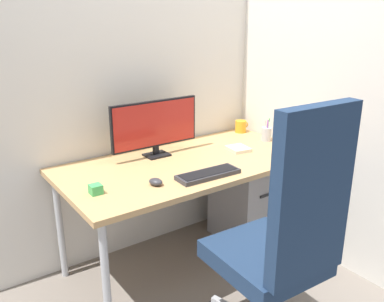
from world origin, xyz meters
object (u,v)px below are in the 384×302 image
Objects in this scene: mouse at (156,182)px; keyboard at (208,174)px; pen_holder at (266,134)px; coffee_mug at (241,126)px; office_chair at (284,235)px; monitor at (155,125)px; filing_cabinet at (248,198)px; desk_clamp_accessory at (96,189)px; notebook at (238,149)px.

keyboard is at bearing -31.23° from mouse.
pen_holder is 1.39× the size of coffee_mug.
office_chair is 1.24m from pen_holder.
monitor is at bearing 91.69° from office_chair.
mouse is (-0.96, -0.25, 0.46)m from filing_cabinet.
office_chair is at bearing -125.25° from filing_cabinet.
monitor is 0.70m from desk_clamp_accessory.
coffee_mug is at bearing 17.36° from desk_clamp_accessory.
keyboard is 0.32m from mouse.
keyboard is (-0.64, -0.32, 0.45)m from filing_cabinet.
desk_clamp_accessory is at bearing 128.17° from office_chair.
pen_holder reaches higher than coffee_mug.
desk_clamp_accessory reaches higher than notebook.
keyboard is at bearing -83.53° from monitor.
monitor is 0.54m from mouse.
monitor is at bearing -173.56° from coffee_mug.
monitor is at bearing 96.47° from keyboard.
pen_holder is at bearing 21.65° from keyboard.
mouse reaches higher than notebook.
coffee_mug is (0.32, 0.34, 0.04)m from notebook.
coffee_mug is (0.84, 0.10, -0.16)m from monitor.
monitor is at bearing 39.98° from mouse.
desk_clamp_accessory is (-0.63, 0.15, 0.01)m from keyboard.
filing_cabinet is 10.12× the size of desk_clamp_accessory.
keyboard is 2.32× the size of pen_holder.
pen_holder is at bearing -12.55° from monitor.
office_chair is 2.10× the size of monitor.
pen_holder is at bearing -2.91° from filing_cabinet.
pen_holder is at bearing 6.45° from desk_clamp_accessory.
mouse is 0.69× the size of coffee_mug.
desk_clamp_accessory is (-1.42, -0.16, -0.03)m from pen_holder.
notebook is (-0.32, -0.05, -0.04)m from pen_holder.
office_chair reaches higher than mouse.
mouse is at bearing -154.38° from coffee_mug.
desk_clamp_accessory is at bearing -173.55° from pen_holder.
pen_holder is at bearing -89.76° from coffee_mug.
keyboard is 2.57× the size of notebook.
notebook is 1.25× the size of coffee_mug.
keyboard is 6.34× the size of desk_clamp_accessory.
monitor is 0.88m from pen_holder.
coffee_mug is at bearing 56.38° from office_chair.
desk_clamp_accessory is at bearing 166.50° from keyboard.
pen_holder is 0.28m from coffee_mug.
notebook is 0.47m from coffee_mug.
keyboard is 3.22× the size of coffee_mug.
filing_cabinet is at bearing 54.75° from office_chair.
mouse is 1.22m from coffee_mug.
coffee_mug is at bearing 37.15° from keyboard.
office_chair reaches higher than pen_holder.
mouse is at bearing -167.47° from pen_holder.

